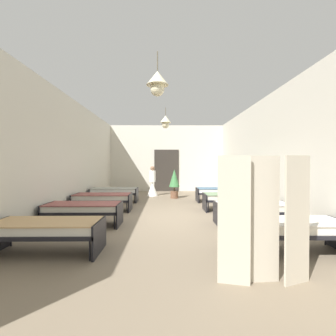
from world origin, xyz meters
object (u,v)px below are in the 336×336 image
at_px(bed_left_row_1, 83,208).
at_px(bed_right_row_3, 219,191).
at_px(bed_left_row_2, 103,198).
at_px(potted_plant, 174,181).
at_px(nurse_near_aisle, 153,185).
at_px(bed_left_row_3, 115,191).
at_px(privacy_screen, 265,220).
at_px(bed_right_row_2, 232,198).
at_px(bed_right_row_0, 291,228).
at_px(bed_right_row_1, 253,208).
at_px(bed_left_row_0, 47,228).

height_order(bed_left_row_1, bed_right_row_3, same).
xyz_separation_m(bed_left_row_2, potted_plant, (2.53, 2.91, 0.35)).
bearing_deg(nurse_near_aisle, bed_left_row_3, -161.08).
height_order(bed_left_row_3, privacy_screen, privacy_screen).
xyz_separation_m(bed_right_row_3, nurse_near_aisle, (-2.89, 1.83, 0.09)).
relative_size(bed_right_row_2, bed_left_row_3, 1.00).
height_order(bed_left_row_1, bed_right_row_2, same).
bearing_deg(bed_right_row_0, bed_left_row_3, 127.51).
bearing_deg(bed_left_row_1, bed_right_row_2, 23.47).
height_order(bed_right_row_0, nurse_near_aisle, nurse_near_aisle).
height_order(bed_left_row_3, nurse_near_aisle, nurse_near_aisle).
height_order(bed_right_row_1, bed_left_row_3, same).
distance_m(bed_left_row_2, potted_plant, 3.87).
height_order(bed_left_row_2, privacy_screen, privacy_screen).
height_order(potted_plant, privacy_screen, privacy_screen).
height_order(bed_left_row_0, privacy_screen, privacy_screen).
xyz_separation_m(bed_left_row_2, bed_right_row_2, (4.38, 0.00, 0.00)).
xyz_separation_m(bed_right_row_0, bed_left_row_2, (-4.38, 3.80, 0.00)).
bearing_deg(potted_plant, bed_left_row_1, -117.74).
height_order(bed_left_row_1, nurse_near_aisle, nurse_near_aisle).
bearing_deg(potted_plant, bed_right_row_1, -69.03).
height_order(bed_right_row_0, bed_right_row_3, same).
bearing_deg(bed_left_row_0, potted_plant, 69.34).
relative_size(bed_right_row_1, bed_right_row_2, 1.00).
xyz_separation_m(bed_left_row_0, bed_right_row_3, (4.38, 5.70, 0.00)).
distance_m(bed_left_row_2, nurse_near_aisle, 4.02).
bearing_deg(bed_left_row_1, nurse_near_aisle, 75.24).
height_order(bed_right_row_1, bed_right_row_2, same).
height_order(bed_left_row_3, bed_right_row_3, same).
bearing_deg(nurse_near_aisle, bed_right_row_3, -64.50).
xyz_separation_m(bed_right_row_1, bed_left_row_2, (-4.38, 1.90, 0.00)).
bearing_deg(potted_plant, bed_left_row_2, -130.99).
height_order(bed_left_row_0, bed_right_row_0, same).
bearing_deg(privacy_screen, potted_plant, 92.64).
bearing_deg(bed_right_row_1, bed_right_row_2, 90.00).
bearing_deg(bed_left_row_3, nurse_near_aisle, 51.01).
bearing_deg(bed_left_row_3, bed_left_row_1, -90.00).
height_order(bed_left_row_3, potted_plant, potted_plant).
bearing_deg(bed_left_row_2, nurse_near_aisle, 68.32).
bearing_deg(bed_right_row_0, privacy_screen, -130.33).
bearing_deg(bed_left_row_0, bed_left_row_1, 90.00).
distance_m(bed_left_row_0, nurse_near_aisle, 7.68).
distance_m(bed_right_row_1, privacy_screen, 3.19).
bearing_deg(bed_right_row_0, bed_left_row_1, 156.53).
height_order(bed_right_row_2, bed_left_row_3, same).
bearing_deg(bed_left_row_3, bed_left_row_2, -90.00).
bearing_deg(bed_right_row_3, bed_left_row_1, -139.02).
relative_size(bed_right_row_0, potted_plant, 1.43).
xyz_separation_m(bed_right_row_0, bed_right_row_1, (0.00, 1.90, 0.00)).
relative_size(potted_plant, privacy_screen, 0.78).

